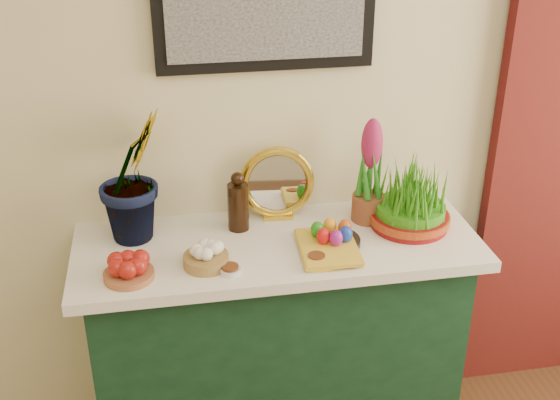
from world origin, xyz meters
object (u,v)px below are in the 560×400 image
(wheatgrass_sabzeh, at_px, (411,201))
(book, at_px, (299,249))
(mirror, at_px, (277,184))
(sideboard, at_px, (278,347))
(hyacinth_green, at_px, (131,156))

(wheatgrass_sabzeh, bearing_deg, book, -164.53)
(mirror, relative_size, wheatgrass_sabzeh, 0.96)
(book, distance_m, wheatgrass_sabzeh, 0.45)
(mirror, bearing_deg, wheatgrass_sabzeh, -19.47)
(book, bearing_deg, sideboard, 121.90)
(hyacinth_green, relative_size, book, 2.36)
(sideboard, bearing_deg, book, -60.97)
(book, relative_size, wheatgrass_sabzeh, 0.90)
(wheatgrass_sabzeh, bearing_deg, sideboard, -178.14)
(sideboard, distance_m, hyacinth_green, 0.91)
(wheatgrass_sabzeh, bearing_deg, mirror, 160.53)
(sideboard, xyz_separation_m, wheatgrass_sabzeh, (0.48, 0.02, 0.57))
(mirror, relative_size, book, 1.07)
(mirror, distance_m, wheatgrass_sabzeh, 0.48)
(hyacinth_green, height_order, book, hyacinth_green)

